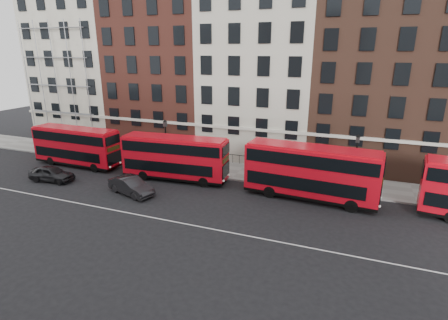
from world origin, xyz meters
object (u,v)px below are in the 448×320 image
at_px(bus_a, 76,146).
at_px(bus_c, 310,171).
at_px(car_rear, 52,174).
at_px(car_front, 131,186).
at_px(bus_b, 175,157).

distance_m(bus_a, bus_c, 25.50).
bearing_deg(car_rear, car_front, -94.97).
relative_size(bus_c, car_rear, 2.53).
bearing_deg(bus_a, car_rear, -74.96).
xyz_separation_m(bus_b, car_front, (-1.92, -4.68, -1.58)).
bearing_deg(bus_a, bus_c, 1.36).
xyz_separation_m(bus_a, bus_c, (25.50, 0.00, 0.22)).
height_order(bus_a, car_front, bus_a).
relative_size(bus_a, car_rear, 2.29).
relative_size(bus_b, bus_c, 0.93).
bearing_deg(car_front, bus_c, -55.51).
bearing_deg(bus_a, car_front, -22.84).
distance_m(bus_b, car_rear, 12.27).
bearing_deg(car_rear, bus_a, 8.12).
bearing_deg(bus_b, bus_c, -4.46).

